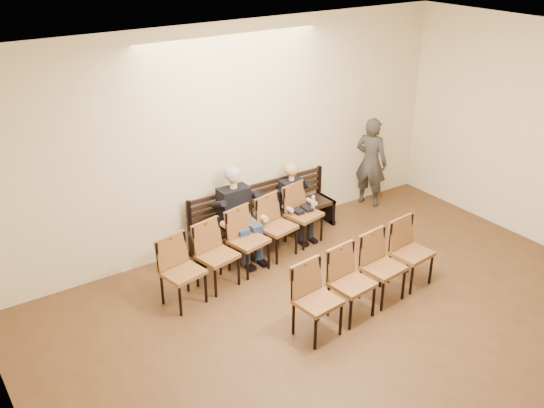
{
  "coord_description": "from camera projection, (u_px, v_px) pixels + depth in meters",
  "views": [
    {
      "loc": [
        -4.48,
        -2.7,
        4.81
      ],
      "look_at": [
        0.09,
        4.05,
        0.95
      ],
      "focal_mm": 40.0,
      "sensor_mm": 36.0,
      "label": 1
    }
  ],
  "objects": [
    {
      "name": "room_walls",
      "position": [
        453.0,
        178.0,
        5.85
      ],
      "size": [
        8.02,
        10.01,
        3.51
      ],
      "color": "beige",
      "rests_on": "ground"
    },
    {
      "name": "laptop",
      "position": [
        246.0,
        225.0,
        9.23
      ],
      "size": [
        0.37,
        0.3,
        0.26
      ],
      "primitive_type": "cube",
      "rotation": [
        0.0,
        0.0,
        -0.05
      ],
      "color": "#B9B9BD",
      "rests_on": "bench"
    },
    {
      "name": "bench",
      "position": [
        265.0,
        227.0,
        9.92
      ],
      "size": [
        2.6,
        0.9,
        0.45
      ],
      "primitive_type": "cube",
      "color": "black",
      "rests_on": "ground"
    },
    {
      "name": "seated_man",
      "position": [
        237.0,
        212.0,
        9.32
      ],
      "size": [
        0.6,
        0.83,
        1.44
      ],
      "primitive_type": null,
      "color": "black",
      "rests_on": "ground"
    },
    {
      "name": "chair_row_back",
      "position": [
        368.0,
        276.0,
        8.07
      ],
      "size": [
        2.42,
        0.78,
        0.98
      ],
      "primitive_type": "cube",
      "rotation": [
        0.0,
        0.0,
        0.11
      ],
      "color": "brown",
      "rests_on": "ground"
    },
    {
      "name": "passerby",
      "position": [
        371.0,
        155.0,
        10.88
      ],
      "size": [
        0.69,
        0.82,
        1.9
      ],
      "primitive_type": "imported",
      "rotation": [
        0.0,
        0.0,
        1.97
      ],
      "color": "#322E29",
      "rests_on": "ground"
    },
    {
      "name": "chair_row_front",
      "position": [
        249.0,
        241.0,
        8.96
      ],
      "size": [
        3.01,
        1.12,
        0.97
      ],
      "primitive_type": "cube",
      "rotation": [
        0.0,
        0.0,
        0.2
      ],
      "color": "brown",
      "rests_on": "ground"
    },
    {
      "name": "seated_woman",
      "position": [
        295.0,
        204.0,
        9.95
      ],
      "size": [
        0.48,
        0.66,
        1.11
      ],
      "primitive_type": null,
      "color": "black",
      "rests_on": "ground"
    },
    {
      "name": "water_bottle",
      "position": [
        313.0,
        208.0,
        9.81
      ],
      "size": [
        0.07,
        0.07,
        0.22
      ],
      "primitive_type": "cylinder",
      "rotation": [
        0.0,
        0.0,
        -0.15
      ],
      "color": "silver",
      "rests_on": "bench"
    },
    {
      "name": "bag",
      "position": [
        206.0,
        251.0,
        9.37
      ],
      "size": [
        0.43,
        0.34,
        0.28
      ],
      "primitive_type": "cube",
      "rotation": [
        0.0,
        0.0,
        -0.21
      ],
      "color": "black",
      "rests_on": "ground"
    }
  ]
}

